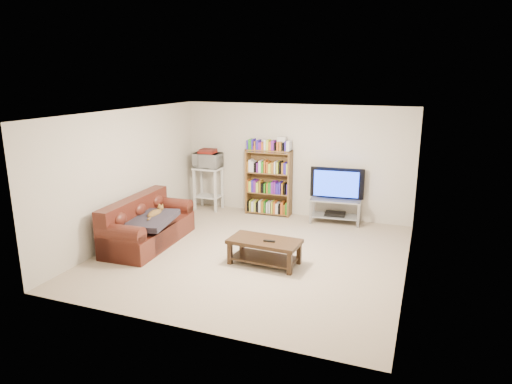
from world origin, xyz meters
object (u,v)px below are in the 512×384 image
at_px(sofa, 146,228).
at_px(tv_stand, 335,207).
at_px(bookshelf, 269,181).
at_px(coffee_table, 265,247).

xyz_separation_m(sofa, tv_stand, (2.99, 2.41, 0.04)).
distance_m(sofa, bookshelf, 2.95).
relative_size(sofa, coffee_table, 1.71).
xyz_separation_m(coffee_table, tv_stand, (0.65, 2.52, 0.06)).
height_order(sofa, bookshelf, bookshelf).
distance_m(sofa, tv_stand, 3.84).
bearing_deg(bookshelf, tv_stand, -5.31).
relative_size(sofa, bookshelf, 1.40).
height_order(coffee_table, bookshelf, bookshelf).
relative_size(coffee_table, tv_stand, 1.11).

